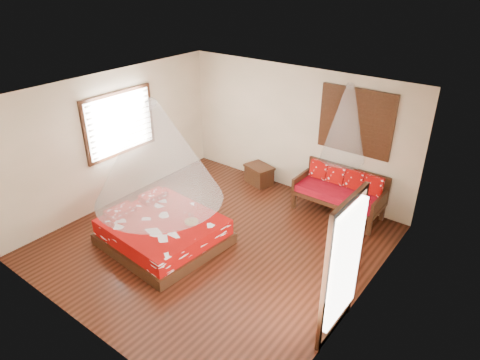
% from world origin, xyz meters
% --- Properties ---
extents(room, '(5.54, 5.54, 2.84)m').
position_xyz_m(room, '(0.00, 0.00, 1.40)').
color(room, black).
rests_on(room, ground).
extents(bed, '(2.15, 1.97, 0.63)m').
position_xyz_m(bed, '(-0.75, -0.61, 0.25)').
color(bed, black).
rests_on(bed, floor).
extents(daybed, '(1.79, 0.80, 0.95)m').
position_xyz_m(daybed, '(1.35, 2.38, 0.52)').
color(daybed, black).
rests_on(daybed, floor).
extents(storage_chest, '(0.74, 0.63, 0.44)m').
position_xyz_m(storage_chest, '(-0.73, 2.45, 0.23)').
color(storage_chest, black).
rests_on(storage_chest, floor).
extents(shutter_panel, '(1.52, 0.06, 1.32)m').
position_xyz_m(shutter_panel, '(1.35, 2.72, 1.90)').
color(shutter_panel, black).
rests_on(shutter_panel, wall_back).
extents(window_left, '(0.10, 1.74, 1.34)m').
position_xyz_m(window_left, '(-2.71, 0.20, 1.70)').
color(window_left, black).
rests_on(window_left, wall_left).
extents(glazed_door, '(0.08, 1.02, 2.16)m').
position_xyz_m(glazed_door, '(2.72, -0.60, 1.07)').
color(glazed_door, black).
rests_on(glazed_door, floor).
extents(wine_tray, '(0.25, 0.25, 0.20)m').
position_xyz_m(wine_tray, '(-0.26, -0.34, 0.55)').
color(wine_tray, brown).
rests_on(wine_tray, bed).
extents(mosquito_net_main, '(2.24, 2.24, 1.80)m').
position_xyz_m(mosquito_net_main, '(-0.74, -0.61, 1.85)').
color(mosquito_net_main, white).
rests_on(mosquito_net_main, ceiling).
extents(mosquito_net_daybed, '(0.86, 0.86, 1.50)m').
position_xyz_m(mosquito_net_daybed, '(1.35, 2.25, 2.00)').
color(mosquito_net_daybed, white).
rests_on(mosquito_net_daybed, ceiling).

